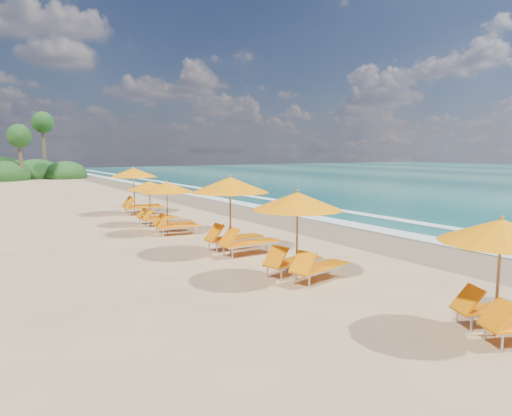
{
  "coord_description": "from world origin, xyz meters",
  "views": [
    {
      "loc": [
        -9.33,
        -14.78,
        3.39
      ],
      "look_at": [
        0.0,
        0.0,
        1.2
      ],
      "focal_mm": 32.32,
      "sensor_mm": 36.0,
      "label": 1
    }
  ],
  "objects": [
    {
      "name": "station_0",
      "position": [
        -1.13,
        -10.34,
        1.25
      ],
      "size": [
        2.93,
        2.91,
        2.24
      ],
      "rotation": [
        0.0,
        0.0,
        -0.42
      ],
      "color": "olive",
      "rests_on": "ground"
    },
    {
      "name": "station_2",
      "position": [
        -1.87,
        -1.71,
        1.46
      ],
      "size": [
        2.83,
        2.62,
        2.61
      ],
      "rotation": [
        0.0,
        0.0,
        0.02
      ],
      "color": "olive",
      "rests_on": "ground"
    },
    {
      "name": "station_5",
      "position": [
        -1.57,
        9.39,
        1.43
      ],
      "size": [
        2.95,
        2.78,
        2.55
      ],
      "rotation": [
        0.0,
        0.0,
        -0.12
      ],
      "color": "olive",
      "rests_on": "ground"
    },
    {
      "name": "ground",
      "position": [
        0.0,
        0.0,
        0.0
      ],
      "size": [
        160.0,
        160.0,
        0.0
      ],
      "primitive_type": "plane",
      "color": "tan",
      "rests_on": "ground"
    },
    {
      "name": "surf_foam",
      "position": [
        6.7,
        0.0,
        0.03
      ],
      "size": [
        4.0,
        160.0,
        0.01
      ],
      "color": "white",
      "rests_on": "ground"
    },
    {
      "name": "station_3",
      "position": [
        -2.31,
        2.82,
        1.23
      ],
      "size": [
        2.57,
        2.44,
        2.19
      ],
      "rotation": [
        0.0,
        0.0,
        -0.14
      ],
      "color": "olive",
      "rests_on": "ground"
    },
    {
      "name": "wet_sand",
      "position": [
        4.0,
        0.0,
        0.01
      ],
      "size": [
        4.0,
        160.0,
        0.01
      ],
      "primitive_type": "cube",
      "color": "#846C4E",
      "rests_on": "ground"
    },
    {
      "name": "station_1",
      "position": [
        -1.98,
        -5.37,
        1.34
      ],
      "size": [
        2.93,
        2.82,
        2.4
      ],
      "rotation": [
        0.0,
        0.0,
        0.22
      ],
      "color": "olive",
      "rests_on": "ground"
    },
    {
      "name": "station_4",
      "position": [
        -2.16,
        5.37,
        1.16
      ],
      "size": [
        2.23,
        2.05,
        2.07
      ],
      "rotation": [
        0.0,
        0.0,
        0.01
      ],
      "color": "olive",
      "rests_on": "ground"
    }
  ]
}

